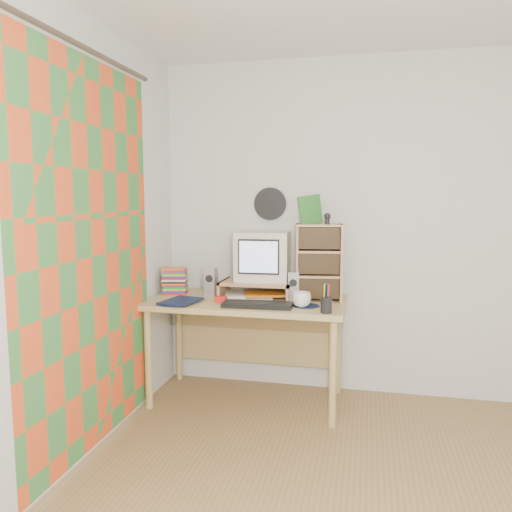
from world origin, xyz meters
The scene contains 20 objects.
back_wall centered at (0.00, 1.75, 1.25)m, with size 3.50×3.50×0.00m, color silver.
left_wall centered at (-1.75, 0.00, 1.25)m, with size 3.50×3.50×0.00m, color silver.
curtain centered at (-1.71, 0.48, 1.15)m, with size 2.20×2.20×0.00m, color #DD4B1F.
wall_disc centered at (-0.93, 1.73, 1.43)m, with size 0.25×0.25×0.02m, color black.
desk centered at (-1.03, 1.44, 0.62)m, with size 1.40×0.70×0.75m.
monitor_riser centered at (-0.98, 1.48, 0.84)m, with size 0.52×0.30×0.12m.
crt_monitor centered at (-0.95, 1.53, 1.05)m, with size 0.38×0.38×0.36m, color beige.
speaker_left centered at (-1.32, 1.44, 0.86)m, with size 0.08×0.08×0.22m, color #B0B0B5.
speaker_right centered at (-0.70, 1.43, 0.85)m, with size 0.08×0.08×0.21m, color #B0B0B5.
keyboard centered at (-0.90, 1.17, 0.77)m, with size 0.47×0.16×0.03m, color black.
dvd_stack centered at (-1.62, 1.50, 0.88)m, with size 0.18×0.13×0.25m, color brown, non-canonical shape.
cd_rack centered at (-0.53, 1.49, 1.02)m, with size 0.33×0.17×0.54m, color tan.
mug centered at (-0.62, 1.23, 0.80)m, with size 0.13×0.13×0.10m, color white.
diary centered at (-1.55, 1.18, 0.78)m, with size 0.26×0.20×0.05m, color #101B3B.
mousepad centered at (-0.59, 1.27, 0.75)m, with size 0.18×0.18×0.00m, color #0F1933.
pen_cup centered at (-0.44, 1.10, 0.82)m, with size 0.07×0.07×0.14m, color black, non-canonical shape.
papers centered at (-0.99, 1.47, 0.77)m, with size 0.34×0.25×0.04m, color silver, non-canonical shape.
red_box centered at (-1.19, 1.25, 0.77)m, with size 0.08×0.05×0.04m, color red.
game_box centered at (-0.60, 1.51, 1.39)m, with size 0.16×0.03×0.20m, color #1C5D1A.
webcam centered at (-0.47, 1.46, 1.33)m, with size 0.05×0.05×0.08m, color black, non-canonical shape.
Camera 1 is at (-0.20, -2.04, 1.50)m, focal length 35.00 mm.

